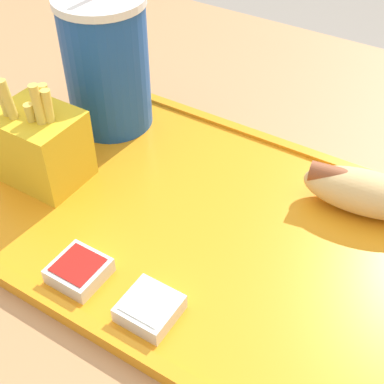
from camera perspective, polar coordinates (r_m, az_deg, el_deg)
dining_table at (r=0.84m, az=-1.59°, el=-18.04°), size 1.28×0.83×0.72m
food_tray at (r=0.51m, az=0.00°, el=-2.88°), size 0.45×0.30×0.01m
soda_cup at (r=0.60m, az=-9.11°, el=13.42°), size 0.10×0.10×0.18m
hot_dog_far at (r=0.53m, az=18.24°, el=0.01°), size 0.13×0.07×0.04m
fries_carton at (r=0.55m, az=-15.86°, el=4.87°), size 0.08×0.06×0.11m
sauce_cup_mayo at (r=0.43m, az=-4.53°, el=-12.23°), size 0.04×0.04×0.02m
sauce_cup_ketchup at (r=0.46m, az=-11.96°, el=-8.16°), size 0.04×0.04×0.02m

